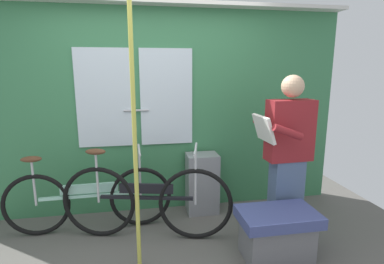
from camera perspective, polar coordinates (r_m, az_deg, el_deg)
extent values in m
cube|color=#387A4C|center=(3.64, -7.14, 3.48)|extent=(4.50, 0.08, 2.36)
cube|color=silver|center=(3.58, -16.05, 6.02)|extent=(0.60, 0.02, 1.10)
cube|color=silver|center=(3.58, -4.76, 6.44)|extent=(0.60, 0.02, 1.10)
cylinder|color=#B2B2B7|center=(3.56, -10.32, 3.96)|extent=(0.28, 0.02, 0.02)
cube|color=silver|center=(3.57, -7.58, 22.71)|extent=(4.50, 0.28, 0.04)
torus|color=black|center=(3.46, -9.48, -11.76)|extent=(0.66, 0.06, 0.66)
torus|color=black|center=(3.59, -26.93, -12.03)|extent=(0.66, 0.06, 0.66)
cube|color=#9EDBC6|center=(3.46, -18.44, -11.12)|extent=(1.00, 0.06, 0.03)
cube|color=#9EDBC6|center=(3.43, -18.52, -9.90)|extent=(0.58, 0.04, 0.10)
cylinder|color=#B7B7BC|center=(3.50, -27.31, -8.35)|extent=(0.02, 0.02, 0.49)
ellipsoid|color=brown|center=(3.43, -27.70, -4.49)|extent=(0.20, 0.09, 0.06)
cylinder|color=#B7B7BC|center=(3.36, -9.64, -7.61)|extent=(0.02, 0.02, 0.53)
cylinder|color=#B7B7BC|center=(3.28, -9.80, -3.25)|extent=(0.03, 0.44, 0.02)
torus|color=black|center=(3.14, 0.65, -13.27)|extent=(0.74, 0.21, 0.74)
torus|color=black|center=(3.32, -16.91, -12.36)|extent=(0.74, 0.21, 0.74)
cube|color=black|center=(3.17, -8.43, -11.96)|extent=(0.91, 0.24, 0.03)
cube|color=black|center=(3.13, -8.48, -10.33)|extent=(0.53, 0.15, 0.10)
cylinder|color=#B7B7BC|center=(3.23, -17.20, -8.05)|extent=(0.02, 0.02, 0.53)
ellipsoid|color=brown|center=(3.15, -17.49, -3.50)|extent=(0.22, 0.13, 0.06)
cylinder|color=#B7B7BC|center=(3.03, 0.66, -8.39)|extent=(0.02, 0.02, 0.57)
cylinder|color=#B7B7BC|center=(2.95, 0.67, -3.18)|extent=(0.12, 0.43, 0.02)
cube|color=slate|center=(3.37, 16.94, -11.49)|extent=(0.32, 0.19, 0.80)
cube|color=maroon|center=(3.16, 17.70, 0.30)|extent=(0.46, 0.22, 0.60)
sphere|color=tan|center=(3.11, 18.20, 8.08)|extent=(0.22, 0.22, 0.22)
cube|color=silver|center=(3.02, 13.16, 0.62)|extent=(0.12, 0.34, 0.26)
cylinder|color=maroon|center=(2.91, 17.37, -0.03)|extent=(0.31, 0.08, 0.17)
cylinder|color=maroon|center=(3.27, 13.82, 1.41)|extent=(0.31, 0.08, 0.17)
cube|color=gray|center=(3.71, 1.89, -9.47)|extent=(0.37, 0.28, 0.71)
cylinder|color=#C6C14C|center=(2.49, -10.62, -0.52)|extent=(0.04, 0.04, 2.36)
cube|color=#3D477F|center=(2.96, 15.62, -14.84)|extent=(0.70, 0.44, 0.10)
cube|color=slate|center=(3.06, 15.38, -18.61)|extent=(0.60, 0.36, 0.35)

